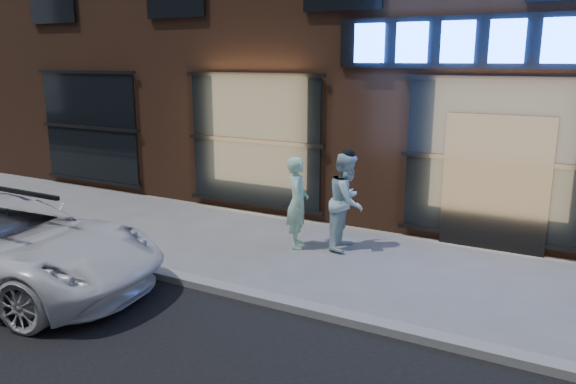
% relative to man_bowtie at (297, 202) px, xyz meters
% --- Properties ---
extents(ground, '(90.00, 90.00, 0.00)m').
position_rel_man_bowtie_xyz_m(ground, '(3.08, -2.35, -0.82)').
color(ground, slate).
rests_on(ground, ground).
extents(curb, '(60.00, 0.25, 0.12)m').
position_rel_man_bowtie_xyz_m(curb, '(3.08, -2.35, -0.76)').
color(curb, gray).
rests_on(curb, ground).
extents(man_bowtie, '(0.63, 0.72, 1.65)m').
position_rel_man_bowtie_xyz_m(man_bowtie, '(0.00, 0.00, 0.00)').
color(man_bowtie, '#C2FFE0').
rests_on(man_bowtie, ground).
extents(man_cap, '(0.73, 0.90, 1.73)m').
position_rel_man_bowtie_xyz_m(man_cap, '(0.80, 0.37, 0.04)').
color(man_cap, silver).
rests_on(man_cap, ground).
extents(white_suv, '(5.07, 2.90, 1.33)m').
position_rel_man_bowtie_xyz_m(white_suv, '(-2.86, -3.77, -0.16)').
color(white_suv, white).
rests_on(white_suv, ground).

